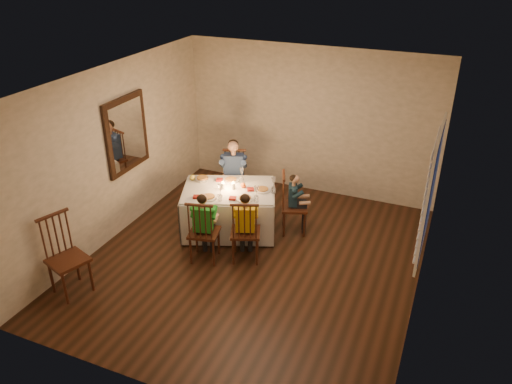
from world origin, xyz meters
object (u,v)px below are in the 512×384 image
at_px(chair_end, 293,231).
at_px(child_yellow, 246,258).
at_px(chair_adult, 234,206).
at_px(serving_bowl, 202,179).
at_px(dining_table, 229,201).
at_px(chair_near_right, 246,258).
at_px(child_teal, 293,231).
at_px(adult, 234,206).
at_px(chair_extra, 74,291).
at_px(chair_near_left, 206,258).
at_px(child_green, 206,258).

distance_m(chair_end, child_yellow, 1.06).
bearing_deg(chair_adult, chair_end, -37.18).
bearing_deg(serving_bowl, dining_table, -10.75).
height_order(chair_adult, chair_near_right, same).
distance_m(dining_table, chair_near_right, 0.98).
height_order(chair_end, child_yellow, child_yellow).
relative_size(child_yellow, child_teal, 1.08).
relative_size(chair_near_right, adult, 0.82).
distance_m(chair_extra, serving_bowl, 2.51).
bearing_deg(adult, chair_near_left, -99.76).
bearing_deg(chair_extra, child_green, -23.59).
relative_size(chair_extra, serving_bowl, 5.13).
bearing_deg(adult, chair_extra, -128.06).
bearing_deg(chair_adult, dining_table, -90.31).
relative_size(chair_near_left, chair_extra, 0.91).
bearing_deg(child_green, chair_end, -140.75).
relative_size(chair_end, child_teal, 1.02).
xyz_separation_m(chair_near_right, chair_extra, (-1.78, -1.57, 0.00)).
bearing_deg(serving_bowl, chair_adult, 69.88).
xyz_separation_m(chair_end, child_teal, (-0.00, 0.00, 0.00)).
bearing_deg(serving_bowl, child_green, -61.14).
bearing_deg(serving_bowl, chair_near_right, -34.02).
distance_m(adult, serving_bowl, 1.02).
height_order(adult, child_green, adult).
height_order(chair_near_right, child_teal, chair_near_right).
height_order(chair_end, adult, adult).
xyz_separation_m(chair_near_left, chair_near_right, (0.53, 0.23, 0.00)).
xyz_separation_m(dining_table, chair_extra, (-1.23, -2.18, -0.52)).
xyz_separation_m(chair_end, child_green, (-0.93, -1.21, 0.00)).
xyz_separation_m(chair_adult, adult, (0.00, 0.00, 0.00)).
relative_size(adult, child_yellow, 1.14).
bearing_deg(adult, dining_table, -90.31).
relative_size(chair_extra, child_teal, 1.12).
relative_size(dining_table, serving_bowl, 7.83).
bearing_deg(chair_near_right, chair_end, -132.74).
bearing_deg(child_yellow, child_green, 2.41).
xyz_separation_m(chair_near_left, chair_end, (0.93, 1.21, 0.00)).
xyz_separation_m(child_yellow, serving_bowl, (-1.06, 0.71, 0.76)).
relative_size(dining_table, child_green, 1.58).
height_order(child_green, child_teal, child_green).
height_order(chair_extra, child_green, chair_extra).
distance_m(dining_table, child_yellow, 0.98).
distance_m(dining_table, chair_extra, 2.56).
height_order(child_green, child_yellow, child_yellow).
height_order(chair_extra, serving_bowl, serving_bowl).
bearing_deg(serving_bowl, chair_near_left, -61.14).
distance_m(child_green, child_teal, 1.53).
xyz_separation_m(chair_near_right, child_green, (-0.53, -0.23, 0.00)).
relative_size(dining_table, child_teal, 1.71).
bearing_deg(child_green, chair_near_right, -169.98).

